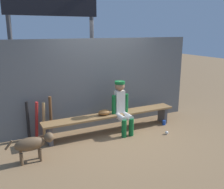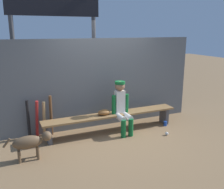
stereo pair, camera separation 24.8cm
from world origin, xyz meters
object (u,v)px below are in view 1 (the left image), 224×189
at_px(baseball_glove, 104,112).
at_px(bat_aluminum_red, 37,120).
at_px(player_seated, 122,106).
at_px(bat_aluminum_black, 28,121).
at_px(cup_on_bench, 116,111).
at_px(dugout_bench, 112,117).
at_px(dog, 33,144).
at_px(scoreboard, 56,20).
at_px(cup_on_ground, 164,123).
at_px(bat_wood_dark, 51,116).
at_px(baseball, 167,133).
at_px(bat_wood_tan, 44,120).

xyz_separation_m(baseball_glove, bat_aluminum_red, (-1.40, 0.37, -0.07)).
bearing_deg(player_seated, bat_aluminum_black, 165.70).
height_order(bat_aluminum_red, cup_on_bench, bat_aluminum_red).
bearing_deg(bat_aluminum_black, baseball_glove, -14.05).
xyz_separation_m(dugout_bench, dog, (-1.84, -0.58, -0.02)).
distance_m(cup_on_bench, scoreboard, 2.51).
xyz_separation_m(baseball_glove, cup_on_ground, (1.54, -0.18, -0.44)).
height_order(bat_wood_dark, scoreboard, scoreboard).
height_order(baseball, scoreboard, scoreboard).
bearing_deg(cup_on_bench, player_seated, -49.91).
bearing_deg(player_seated, dugout_bench, 151.11).
bearing_deg(cup_on_ground, baseball_glove, 173.33).
height_order(cup_on_ground, dog, dog).
height_order(dugout_bench, cup_on_bench, cup_on_bench).
xyz_separation_m(player_seated, dog, (-2.03, -0.47, -0.30)).
distance_m(baseball, cup_on_bench, 1.24).
bearing_deg(scoreboard, bat_wood_tan, -127.50).
bearing_deg(scoreboard, bat_wood_dark, -118.83).
xyz_separation_m(bat_aluminum_black, dog, (-0.06, -0.97, -0.09)).
xyz_separation_m(dugout_bench, cup_on_ground, (1.34, -0.18, -0.30)).
bearing_deg(cup_on_bench, dugout_bench, 179.38).
relative_size(player_seated, baseball, 15.83).
xyz_separation_m(bat_wood_tan, bat_aluminum_black, (-0.32, 0.01, 0.03)).
relative_size(scoreboard, dog, 4.19).
xyz_separation_m(bat_wood_dark, bat_aluminum_black, (-0.47, 0.03, -0.03)).
bearing_deg(baseball_glove, player_seated, -15.28).
height_order(bat_aluminum_red, baseball, bat_aluminum_red).
bearing_deg(bat_wood_tan, cup_on_ground, -11.34).
bearing_deg(bat_aluminum_black, dugout_bench, -12.54).
distance_m(dugout_bench, player_seated, 0.36).
bearing_deg(dog, bat_aluminum_black, 86.23).
bearing_deg(bat_wood_tan, bat_wood_dark, -6.99).
bearing_deg(dugout_bench, baseball, -33.06).
bearing_deg(bat_wood_tan, bat_aluminum_black, 177.45).
xyz_separation_m(bat_wood_tan, dog, (-0.39, -0.96, -0.07)).
height_order(bat_wood_tan, bat_aluminum_red, bat_aluminum_red).
relative_size(bat_wood_tan, dog, 0.95).
distance_m(cup_on_ground, cup_on_bench, 1.33).
relative_size(player_seated, bat_aluminum_red, 1.38).
bearing_deg(dugout_bench, bat_aluminum_black, 167.46).
relative_size(dugout_bench, dog, 3.74).
relative_size(bat_aluminum_red, cup_on_bench, 7.72).
distance_m(baseball_glove, baseball, 1.48).
bearing_deg(bat_aluminum_black, baseball, -20.84).
relative_size(dugout_bench, bat_wood_tan, 3.92).
xyz_separation_m(dugout_bench, bat_aluminum_black, (-1.77, 0.39, 0.08)).
xyz_separation_m(player_seated, bat_wood_tan, (-1.64, 0.49, -0.23)).
bearing_deg(bat_aluminum_red, dog, -104.09).
distance_m(baseball_glove, dog, 1.75).
bearing_deg(dog, cup_on_ground, 7.16).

